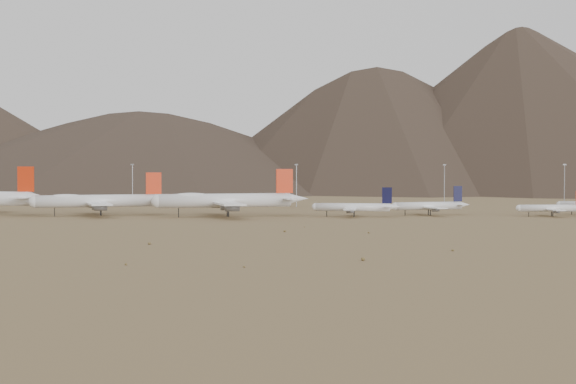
{
  "coord_description": "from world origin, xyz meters",
  "views": [
    {
      "loc": [
        31.86,
        -359.59,
        22.69
      ],
      "look_at": [
        32.8,
        30.0,
        11.45
      ],
      "focal_mm": 50.0,
      "sensor_mm": 36.0,
      "label": 1
    }
  ],
  "objects_px": {
    "widebody_east": "(226,200)",
    "narrowbody_a": "(355,207)",
    "widebody_centre": "(99,201)",
    "control_tower": "(283,198)",
    "narrowbody_b": "(430,206)"
  },
  "relations": [
    {
      "from": "widebody_east",
      "to": "narrowbody_a",
      "type": "bearing_deg",
      "value": -16.49
    },
    {
      "from": "widebody_centre",
      "to": "narrowbody_a",
      "type": "bearing_deg",
      "value": -23.89
    },
    {
      "from": "control_tower",
      "to": "narrowbody_b",
      "type": "bearing_deg",
      "value": -50.51
    },
    {
      "from": "widebody_centre",
      "to": "widebody_east",
      "type": "height_order",
      "value": "widebody_east"
    },
    {
      "from": "widebody_centre",
      "to": "narrowbody_a",
      "type": "distance_m",
      "value": 124.08
    },
    {
      "from": "narrowbody_b",
      "to": "control_tower",
      "type": "xyz_separation_m",
      "value": [
        -72.46,
        87.94,
        0.7
      ]
    },
    {
      "from": "widebody_east",
      "to": "control_tower",
      "type": "height_order",
      "value": "widebody_east"
    },
    {
      "from": "widebody_centre",
      "to": "control_tower",
      "type": "relative_size",
      "value": 5.63
    },
    {
      "from": "narrowbody_a",
      "to": "control_tower",
      "type": "xyz_separation_m",
      "value": [
        -34.49,
        100.44,
        0.78
      ]
    },
    {
      "from": "narrowbody_a",
      "to": "widebody_centre",
      "type": "bearing_deg",
      "value": -176.95
    },
    {
      "from": "narrowbody_b",
      "to": "widebody_east",
      "type": "bearing_deg",
      "value": 168.1
    },
    {
      "from": "widebody_east",
      "to": "narrowbody_b",
      "type": "relative_size",
      "value": 1.79
    },
    {
      "from": "widebody_east",
      "to": "widebody_centre",
      "type": "bearing_deg",
      "value": 156.07
    },
    {
      "from": "widebody_centre",
      "to": "narrowbody_b",
      "type": "bearing_deg",
      "value": -18.39
    },
    {
      "from": "control_tower",
      "to": "narrowbody_a",
      "type": "bearing_deg",
      "value": -71.05
    }
  ]
}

